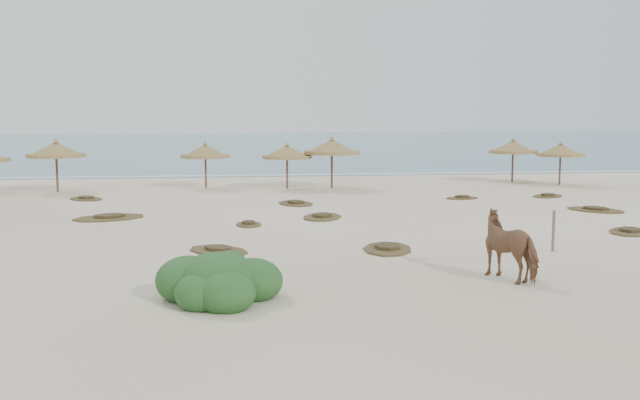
{
  "coord_description": "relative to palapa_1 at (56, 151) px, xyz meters",
  "views": [
    {
      "loc": [
        -3.97,
        -21.38,
        4.2
      ],
      "look_at": [
        -0.59,
        5.0,
        0.91
      ],
      "focal_mm": 40.0,
      "sensor_mm": 36.0,
      "label": 1
    }
  ],
  "objects": [
    {
      "name": "foam_line",
      "position": [
        12.99,
        8.45,
        -2.18
      ],
      "size": [
        70.0,
        0.6,
        0.01
      ],
      "primitive_type": "cube",
      "color": "white",
      "rests_on": "ground"
    },
    {
      "name": "scrub_2",
      "position": [
        9.72,
        -12.54,
        -2.13
      ],
      "size": [
        0.95,
        1.45,
        0.16
      ],
      "rotation": [
        0.0,
        0.0,
        1.58
      ],
      "color": "brown",
      "rests_on": "ground"
    },
    {
      "name": "ocean",
      "position": [
        12.99,
        57.45,
        -2.18
      ],
      "size": [
        200.0,
        100.0,
        0.01
      ],
      "primitive_type": "cube",
      "color": "#24506D",
      "rests_on": "ground"
    },
    {
      "name": "palapa_4",
      "position": [
        14.68,
        0.08,
        0.06
      ],
      "size": [
        3.97,
        3.97,
        2.89
      ],
      "rotation": [
        0.0,
        0.0,
        -0.36
      ],
      "color": "brown",
      "rests_on": "ground"
    },
    {
      "name": "palapa_2",
      "position": [
        7.73,
        1.04,
        -0.18
      ],
      "size": [
        3.53,
        3.53,
        2.58
      ],
      "rotation": [
        0.0,
        0.0,
        0.35
      ],
      "color": "brown",
      "rests_on": "ground"
    },
    {
      "name": "scrub_9",
      "position": [
        13.8,
        -17.9,
        -2.13
      ],
      "size": [
        1.94,
        2.55,
        0.16
      ],
      "rotation": [
        0.0,
        0.0,
        1.35
      ],
      "color": "brown",
      "rests_on": "ground"
    },
    {
      "name": "horse",
      "position": [
        16.08,
        -22.02,
        -1.33
      ],
      "size": [
        1.68,
        2.22,
        1.71
      ],
      "primitive_type": "imported",
      "rotation": [
        0.0,
        0.0,
        3.57
      ],
      "color": "brown",
      "rests_on": "ground"
    },
    {
      "name": "scrub_1",
      "position": [
        4.27,
        -10.14,
        -2.13
      ],
      "size": [
        3.37,
        2.89,
        0.16
      ],
      "rotation": [
        0.0,
        0.0,
        0.44
      ],
      "color": "brown",
      "rests_on": "ground"
    },
    {
      "name": "palapa_1",
      "position": [
        0.0,
        0.0,
        0.0
      ],
      "size": [
        3.02,
        3.02,
        2.82
      ],
      "rotation": [
        0.0,
        0.0,
        -0.0
      ],
      "color": "brown",
      "rests_on": "ground"
    },
    {
      "name": "scrub_13",
      "position": [
        12.03,
        -6.67,
        -2.13
      ],
      "size": [
        2.0,
        2.57,
        0.16
      ],
      "rotation": [
        0.0,
        0.0,
        1.83
      ],
      "color": "brown",
      "rests_on": "ground"
    },
    {
      "name": "fence_post_near",
      "position": [
        18.74,
        -18.72,
        -1.56
      ],
      "size": [
        0.1,
        0.1,
        1.24
      ],
      "primitive_type": "cylinder",
      "rotation": [
        0.0,
        0.0,
        0.07
      ],
      "color": "#6C6251",
      "rests_on": "ground"
    },
    {
      "name": "palapa_5",
      "position": [
        25.97,
        2.04,
        -0.11
      ],
      "size": [
        3.25,
        3.25,
        2.68
      ],
      "rotation": [
        0.0,
        0.0,
        0.15
      ],
      "color": "brown",
      "rests_on": "ground"
    },
    {
      "name": "scrub_10",
      "position": [
        24.78,
        -5.4,
        -2.13
      ],
      "size": [
        2.27,
        2.19,
        0.16
      ],
      "rotation": [
        0.0,
        0.0,
        0.7
      ],
      "color": "brown",
      "rests_on": "ground"
    },
    {
      "name": "bush",
      "position": [
        8.76,
        -23.23,
        -1.76
      ],
      "size": [
        2.88,
        2.54,
        1.29
      ],
      "rotation": [
        0.0,
        0.0,
        0.06
      ],
      "color": "#316029",
      "rests_on": "ground"
    },
    {
      "name": "palapa_6",
      "position": [
        28.09,
        0.2,
        -0.21
      ],
      "size": [
        2.88,
        2.88,
        2.55
      ],
      "rotation": [
        0.0,
        0.0,
        0.06
      ],
      "color": "brown",
      "rests_on": "ground"
    },
    {
      "name": "scrub_6",
      "position": [
        2.14,
        -3.64,
        -2.13
      ],
      "size": [
        2.3,
        2.37,
        0.16
      ],
      "rotation": [
        0.0,
        0.0,
        2.29
      ],
      "color": "brown",
      "rests_on": "ground"
    },
    {
      "name": "scrub_3",
      "position": [
        12.68,
        -11.02,
        -2.13
      ],
      "size": [
        2.16,
        2.67,
        0.16
      ],
      "rotation": [
        0.0,
        0.0,
        1.25
      ],
      "color": "brown",
      "rests_on": "ground"
    },
    {
      "name": "scrub_7",
      "position": [
        20.29,
        -5.62,
        -2.13
      ],
      "size": [
        1.86,
        1.41,
        0.16
      ],
      "rotation": [
        0.0,
        0.0,
        0.21
      ],
      "color": "brown",
      "rests_on": "ground"
    },
    {
      "name": "ground",
      "position": [
        12.99,
        -17.55,
        -2.19
      ],
      "size": [
        160.0,
        160.0,
        0.0
      ],
      "primitive_type": "plane",
      "color": "beige",
      "rests_on": "ground"
    },
    {
      "name": "scrub_11",
      "position": [
        8.66,
        -17.51,
        -2.13
      ],
      "size": [
        2.45,
        2.5,
        0.16
      ],
      "rotation": [
        0.0,
        0.0,
        2.31
      ],
      "color": "brown",
      "rests_on": "ground"
    },
    {
      "name": "scrub_4",
      "position": [
        22.91,
        -15.91,
        -2.13
      ],
      "size": [
        2.32,
        2.49,
        0.16
      ],
      "rotation": [
        0.0,
        0.0,
        0.95
      ],
      "color": "brown",
      "rests_on": "ground"
    },
    {
      "name": "scrub_5",
      "position": [
        24.58,
        -10.47,
        -2.13
      ],
      "size": [
        2.77,
        2.95,
        0.16
      ],
      "rotation": [
        0.0,
        0.0,
        2.21
      ],
      "color": "brown",
      "rests_on": "ground"
    },
    {
      "name": "scrub_12",
      "position": [
        17.95,
        -16.78,
        -2.13
      ],
      "size": [
        1.86,
        1.87,
        0.16
      ],
      "rotation": [
        0.0,
        0.0,
        0.81
      ],
      "color": "brown",
      "rests_on": "ground"
    },
    {
      "name": "palapa_3",
      "position": [
        12.19,
        0.04,
        -0.2
      ],
      "size": [
        3.54,
        3.54,
        2.56
      ],
      "rotation": [
        0.0,
        0.0,
        -0.37
      ],
      "color": "brown",
      "rests_on": "ground"
    }
  ]
}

